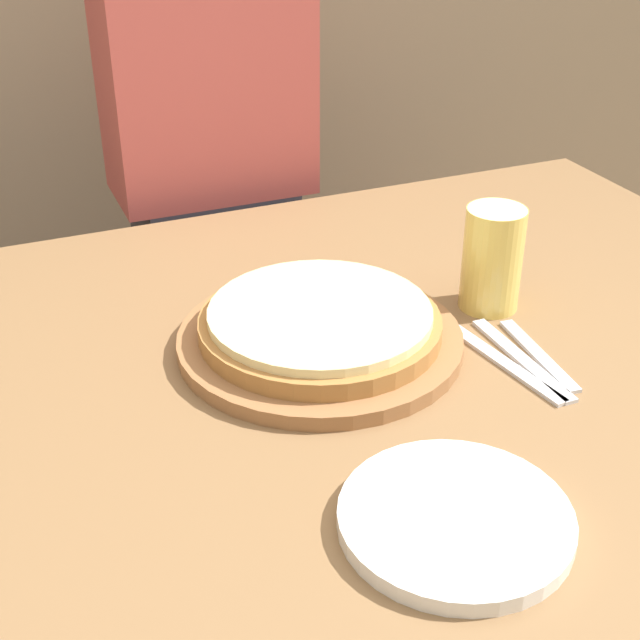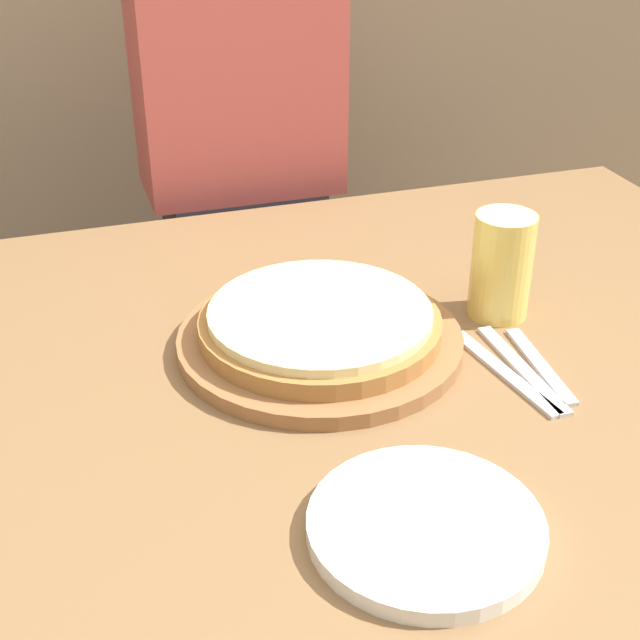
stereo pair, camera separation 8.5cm
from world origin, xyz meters
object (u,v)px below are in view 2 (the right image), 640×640
Objects in this scene: dinner_plate at (425,527)px; diner_person at (243,213)px; dinner_knife at (522,369)px; beer_glass at (502,261)px; spoon at (540,365)px; pizza_on_board at (320,330)px; fork at (504,372)px.

diner_person is (0.06, 0.99, -0.09)m from dinner_plate.
beer_glass is at bearing 74.86° from dinner_knife.
beer_glass is 0.64× the size of dinner_plate.
dinner_knife is (-0.04, -0.14, -0.08)m from beer_glass.
dinner_plate is 1.29× the size of spoon.
pizza_on_board is 0.28m from spoon.
beer_glass is at bearing 2.51° from pizza_on_board.
dinner_knife is (0.23, 0.23, -0.01)m from dinner_plate.
dinner_plate is 1.10× the size of dinner_knife.
beer_glass reaches higher than pizza_on_board.
fork is 0.78m from diner_person.
dinner_plate reaches higher than spoon.
dinner_knife is at bearing -105.14° from beer_glass.
pizza_on_board reaches higher than fork.
beer_glass reaches higher than dinner_knife.
diner_person is (-0.20, 0.77, -0.08)m from spoon.
fork and dinner_knife have the same top height.
fork is 1.17× the size of spoon.
dinner_knife is 0.79m from diner_person.
pizza_on_board is 1.77× the size of fork.
fork is 0.16× the size of diner_person.
pizza_on_board is 0.65m from diner_person.
pizza_on_board is 1.60× the size of dinner_plate.
spoon is at bearing 41.77° from dinner_plate.
beer_glass is 0.70× the size of fork.
pizza_on_board is 0.26m from dinner_knife.
spoon is (0.24, -0.13, -0.02)m from pizza_on_board.
spoon is at bearing -95.20° from beer_glass.
fork is 0.03m from dinner_knife.
dinner_knife is at bearing -77.35° from diner_person.
spoon is 0.79m from diner_person.
dinner_plate is (-0.01, -0.35, -0.02)m from pizza_on_board.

